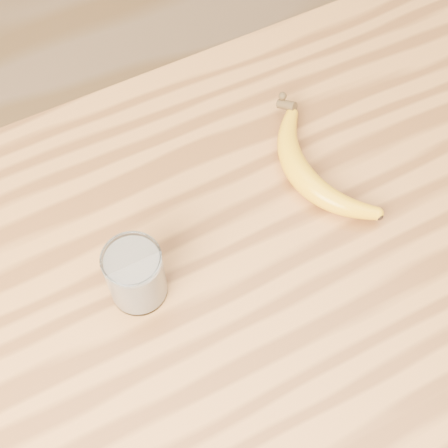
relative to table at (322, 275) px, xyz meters
name	(u,v)px	position (x,y,z in m)	size (l,w,h in m)	color
table	(322,275)	(0.00, 0.00, 0.00)	(1.20, 0.80, 0.90)	#AB6B30
smoothie_glass	(136,275)	(-0.27, 0.05, 0.18)	(0.07, 0.07, 0.09)	white
banana	(302,177)	(0.00, 0.09, 0.15)	(0.11, 0.31, 0.04)	#E9A212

